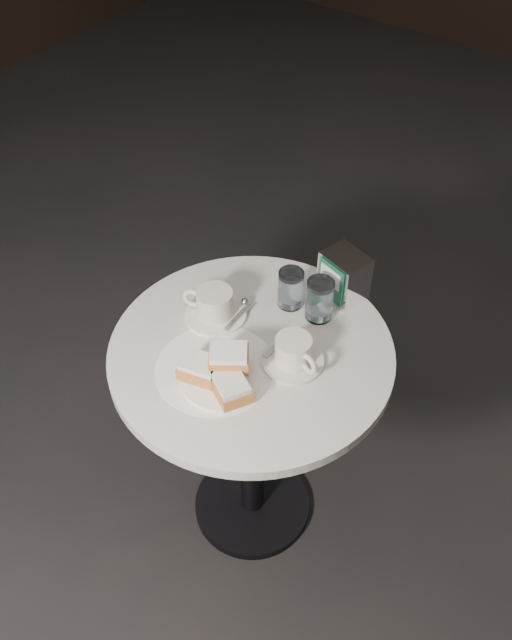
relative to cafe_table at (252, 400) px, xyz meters
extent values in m
plane|color=black|center=(0.00, 0.00, -0.55)|extent=(7.00, 7.00, 0.00)
cylinder|color=black|center=(0.00, 0.00, -0.53)|extent=(0.36, 0.36, 0.03)
cylinder|color=black|center=(0.00, 0.00, -0.18)|extent=(0.07, 0.07, 0.70)
cylinder|color=white|center=(0.00, 0.00, 0.18)|extent=(0.70, 0.70, 0.03)
cylinder|color=white|center=(-0.03, -0.10, 0.20)|extent=(0.34, 0.34, 0.00)
cylinder|color=white|center=(0.00, -0.13, 0.20)|extent=(0.20, 0.20, 0.01)
cube|color=#CA7D3E|center=(-0.04, -0.14, 0.23)|extent=(0.11, 0.09, 0.03)
cube|color=white|center=(-0.04, -0.14, 0.25)|extent=(0.10, 0.08, 0.01)
cube|color=#C37A3C|center=(0.05, -0.15, 0.23)|extent=(0.12, 0.11, 0.03)
cube|color=white|center=(0.05, -0.15, 0.25)|extent=(0.11, 0.10, 0.01)
cube|color=#D58341|center=(0.01, -0.10, 0.26)|extent=(0.12, 0.11, 0.03)
cube|color=white|center=(0.01, -0.10, 0.28)|extent=(0.11, 0.10, 0.01)
cylinder|color=white|center=(-0.14, 0.04, 0.20)|extent=(0.20, 0.20, 0.01)
cylinder|color=silver|center=(-0.14, 0.04, 0.24)|extent=(0.12, 0.12, 0.07)
cylinder|color=brown|center=(-0.14, 0.04, 0.27)|extent=(0.11, 0.11, 0.00)
torus|color=silver|center=(-0.20, 0.02, 0.24)|extent=(0.06, 0.03, 0.06)
cube|color=silver|center=(-0.08, 0.06, 0.21)|extent=(0.02, 0.11, 0.00)
sphere|color=#B5B5BA|center=(-0.10, 0.11, 0.22)|extent=(0.02, 0.02, 0.02)
cylinder|color=silver|center=(0.11, 0.02, 0.20)|extent=(0.19, 0.19, 0.01)
cylinder|color=silver|center=(0.11, 0.02, 0.24)|extent=(0.11, 0.11, 0.07)
cylinder|color=#89664B|center=(0.11, 0.02, 0.27)|extent=(0.10, 0.10, 0.00)
torus|color=silver|center=(0.16, 0.01, 0.24)|extent=(0.06, 0.03, 0.05)
cube|color=silver|center=(0.05, 0.04, 0.21)|extent=(0.02, 0.10, 0.00)
sphere|color=silver|center=(0.07, 0.09, 0.21)|extent=(0.02, 0.02, 0.02)
cylinder|color=silver|center=(-0.01, 0.19, 0.25)|extent=(0.09, 0.09, 0.11)
cylinder|color=white|center=(-0.01, 0.19, 0.25)|extent=(0.08, 0.08, 0.09)
cylinder|color=white|center=(0.07, 0.19, 0.25)|extent=(0.09, 0.09, 0.11)
cylinder|color=silver|center=(0.07, 0.19, 0.25)|extent=(0.08, 0.08, 0.10)
cube|color=white|center=(0.08, 0.30, 0.26)|extent=(0.13, 0.12, 0.13)
cube|color=#175337|center=(0.07, 0.25, 0.27)|extent=(0.09, 0.03, 0.11)
cube|color=white|center=(0.06, 0.25, 0.29)|extent=(0.07, 0.02, 0.05)
camera|label=1|loc=(0.69, -0.94, 1.48)|focal=40.00mm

